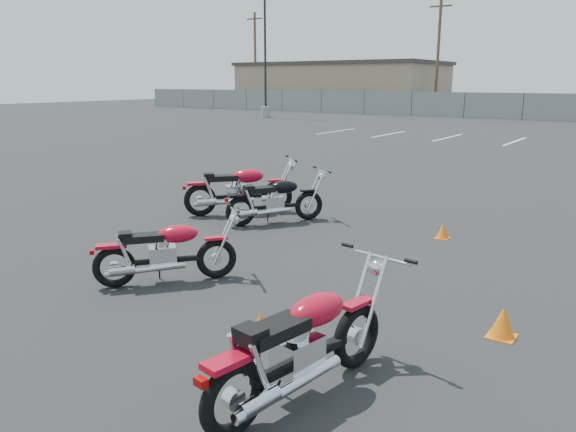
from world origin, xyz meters
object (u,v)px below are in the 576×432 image
Objects in this scene: motorcycle_third_red at (165,252)px; motorcycle_second_black at (275,200)px; motorcycle_rear_red at (302,345)px; motorcycle_front_red at (239,190)px.

motorcycle_second_black is at bearing 101.34° from motorcycle_third_red.
motorcycle_second_black is 0.85× the size of motorcycle_rear_red.
motorcycle_third_red is (0.68, -3.39, -0.01)m from motorcycle_second_black.
motorcycle_second_black reaches higher than motorcycle_third_red.
motorcycle_front_red is at bearing 133.73° from motorcycle_rear_red.
motorcycle_front_red reaches higher than motorcycle_rear_red.
motorcycle_rear_red is at bearing -23.80° from motorcycle_third_red.
motorcycle_second_black is 1.08× the size of motorcycle_third_red.
motorcycle_third_red is 0.79× the size of motorcycle_rear_red.
motorcycle_rear_red is (2.97, -1.31, 0.05)m from motorcycle_third_red.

